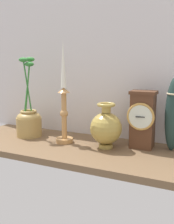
{
  "coord_description": "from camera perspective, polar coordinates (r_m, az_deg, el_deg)",
  "views": [
    {
      "loc": [
        46.79,
        -87.95,
        32.13
      ],
      "look_at": [
        5.83,
        0.0,
        14.0
      ],
      "focal_mm": 41.5,
      "sensor_mm": 36.0,
      "label": 1
    }
  ],
  "objects": [
    {
      "name": "tall_ceramic_vase",
      "position": [
        1.0,
        18.47,
        -0.46
      ],
      "size": [
        5.92,
        5.92,
        27.49
      ],
      "color": "#213834",
      "rests_on": "ground_plane"
    },
    {
      "name": "candlestick_tall_left",
      "position": [
        1.05,
        -5.1,
        1.52
      ],
      "size": [
        7.09,
        7.09,
        41.24
      ],
      "color": "tan",
      "rests_on": "ground_plane"
    },
    {
      "name": "ground_plane",
      "position": [
        1.05,
        -2.91,
        -7.93
      ],
      "size": [
        100.0,
        36.0,
        2.4
      ],
      "primitive_type": "cube",
      "color": "brown"
    },
    {
      "name": "back_wall",
      "position": [
        1.16,
        1.27,
        10.76
      ],
      "size": [
        120.0,
        2.0,
        65.0
      ],
      "primitive_type": "cube",
      "color": "silver",
      "rests_on": "ground_plane"
    },
    {
      "name": "brass_vase_jar",
      "position": [
        1.19,
        -12.68,
        -1.75
      ],
      "size": [
        11.21,
        11.21,
        35.01
      ],
      "color": "#AD8D4D",
      "rests_on": "ground_plane"
    },
    {
      "name": "mantel_clock",
      "position": [
        1.01,
        12.12,
        -1.53
      ],
      "size": [
        10.4,
        8.54,
        22.15
      ],
      "color": "#53311D",
      "rests_on": "ground_plane"
    },
    {
      "name": "brass_vase_bulbous",
      "position": [
        1.0,
        4.2,
        -3.45
      ],
      "size": [
        12.29,
        12.29,
        17.53
      ],
      "color": "#B19745",
      "rests_on": "ground_plane"
    }
  ]
}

